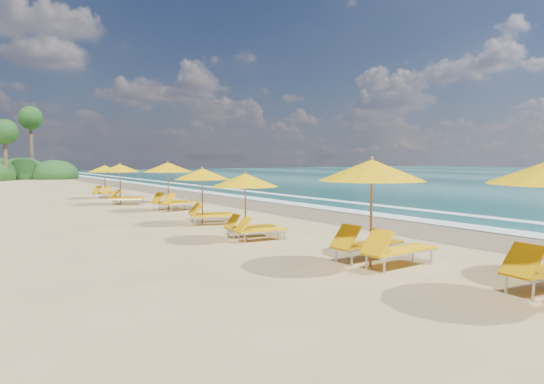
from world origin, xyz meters
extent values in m
plane|color=tan|center=(0.00, 0.00, 0.00)|extent=(160.00, 160.00, 0.00)
cube|color=#867050|center=(4.00, 0.00, 0.01)|extent=(4.00, 160.00, 0.01)
cube|color=white|center=(5.50, 0.00, 0.03)|extent=(1.20, 160.00, 0.01)
cube|color=white|center=(8.50, 0.00, 0.02)|extent=(0.80, 160.00, 0.01)
cylinder|color=olive|center=(-1.75, -6.56, 1.16)|extent=(0.06, 0.06, 2.33)
cone|color=#F0B005|center=(-1.75, -6.56, 2.13)|extent=(2.49, 2.49, 0.47)
sphere|color=olive|center=(-1.75, -6.56, 2.39)|extent=(0.08, 0.08, 0.08)
cylinder|color=olive|center=(-2.26, -1.99, 0.96)|extent=(0.05, 0.05, 1.92)
cone|color=#F0B005|center=(-2.26, -1.99, 1.75)|extent=(2.16, 2.16, 0.38)
sphere|color=olive|center=(-2.26, -1.99, 1.97)|extent=(0.07, 0.07, 0.07)
cylinder|color=olive|center=(-1.78, 1.88, 0.99)|extent=(0.05, 0.05, 1.98)
cone|color=#F0B005|center=(-1.78, 1.88, 1.81)|extent=(2.59, 2.59, 0.40)
sphere|color=olive|center=(-1.78, 1.88, 2.04)|extent=(0.07, 0.07, 0.07)
cylinder|color=olive|center=(-1.08, 6.83, 1.07)|extent=(0.05, 0.05, 2.15)
cone|color=#F0B005|center=(-1.08, 6.83, 1.97)|extent=(2.68, 2.68, 0.43)
sphere|color=olive|center=(-1.08, 6.83, 2.21)|extent=(0.08, 0.08, 0.08)
cylinder|color=olive|center=(-2.00, 10.98, 1.02)|extent=(0.05, 0.05, 2.04)
cone|color=#F0B005|center=(-2.00, 10.98, 1.87)|extent=(2.83, 2.83, 0.41)
sphere|color=olive|center=(-2.00, 10.98, 2.09)|extent=(0.07, 0.07, 0.07)
cylinder|color=olive|center=(-1.60, 15.31, 0.95)|extent=(0.05, 0.05, 1.90)
cone|color=#F0B005|center=(-1.60, 15.31, 1.74)|extent=(2.63, 2.63, 0.38)
sphere|color=olive|center=(-1.60, 15.31, 1.96)|extent=(0.07, 0.07, 0.07)
ellipsoid|color=#163D14|center=(-2.00, 47.00, 0.55)|extent=(5.60, 5.60, 3.64)
ellipsoid|color=#163D14|center=(1.00, 45.00, 0.49)|extent=(5.00, 5.00, 3.25)
cylinder|color=brown|center=(-4.00, 43.00, 2.50)|extent=(0.36, 0.36, 5.00)
sphere|color=#163D14|center=(-4.00, 43.00, 5.00)|extent=(2.60, 2.60, 2.60)
cylinder|color=brown|center=(-1.00, 47.00, 3.40)|extent=(0.36, 0.36, 6.80)
sphere|color=#163D14|center=(-1.00, 47.00, 6.80)|extent=(2.60, 2.60, 2.60)
camera|label=1|loc=(-9.64, -14.43, 2.41)|focal=32.88mm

